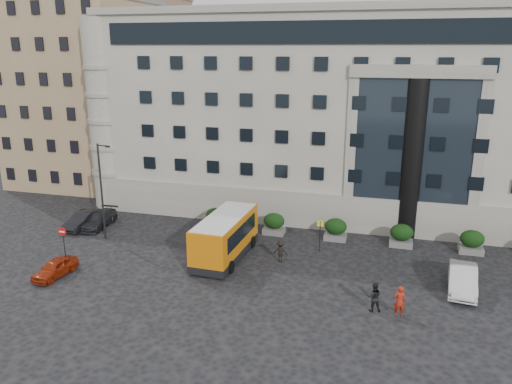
% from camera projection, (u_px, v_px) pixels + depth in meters
% --- Properties ---
extents(ground, '(120.00, 120.00, 0.00)m').
position_uv_depth(ground, '(232.00, 270.00, 35.52)').
color(ground, black).
rests_on(ground, ground).
extents(civic_building, '(44.00, 24.00, 18.00)m').
position_uv_depth(civic_building, '(351.00, 110.00, 51.87)').
color(civic_building, gray).
rests_on(civic_building, ground).
extents(entrance_column, '(1.80, 1.80, 13.00)m').
position_uv_depth(entrance_column, '(412.00, 160.00, 40.20)').
color(entrance_column, black).
rests_on(entrance_column, ground).
extents(apartment_near, '(14.00, 14.00, 20.00)m').
position_uv_depth(apartment_near, '(86.00, 95.00, 57.36)').
color(apartment_near, '#927455').
rests_on(apartment_near, ground).
extents(apartment_far, '(13.00, 13.00, 22.00)m').
position_uv_depth(apartment_far, '(138.00, 77.00, 74.52)').
color(apartment_far, brown).
rests_on(apartment_far, ground).
extents(hedge_a, '(1.80, 1.26, 1.84)m').
position_uv_depth(hedge_a, '(216.00, 218.00, 43.50)').
color(hedge_a, '#555552').
rests_on(hedge_a, ground).
extents(hedge_b, '(1.80, 1.26, 1.84)m').
position_uv_depth(hedge_b, '(274.00, 223.00, 42.18)').
color(hedge_b, '#555552').
rests_on(hedge_b, ground).
extents(hedge_c, '(1.80, 1.26, 1.84)m').
position_uv_depth(hedge_c, '(336.00, 229.00, 40.86)').
color(hedge_c, '#555552').
rests_on(hedge_c, ground).
extents(hedge_d, '(1.80, 1.26, 1.84)m').
position_uv_depth(hedge_d, '(401.00, 235.00, 39.54)').
color(hedge_d, '#555552').
rests_on(hedge_d, ground).
extents(hedge_e, '(1.80, 1.26, 1.84)m').
position_uv_depth(hedge_e, '(472.00, 242.00, 38.22)').
color(hedge_e, '#555552').
rests_on(hedge_e, ground).
extents(street_lamp, '(1.16, 0.18, 8.00)m').
position_uv_depth(street_lamp, '(102.00, 188.00, 40.12)').
color(street_lamp, '#262628').
rests_on(street_lamp, ground).
extents(bus_stop_sign, '(0.50, 0.08, 2.52)m').
position_uv_depth(bus_stop_sign, '(320.00, 231.00, 38.27)').
color(bus_stop_sign, '#262628').
rests_on(bus_stop_sign, ground).
extents(no_entry_sign, '(0.64, 0.16, 2.32)m').
position_uv_depth(no_entry_sign, '(63.00, 236.00, 37.40)').
color(no_entry_sign, '#262628').
rests_on(no_entry_sign, ground).
extents(minibus, '(3.16, 7.88, 3.24)m').
position_uv_depth(minibus, '(225.00, 235.00, 37.19)').
color(minibus, '#C86809').
rests_on(minibus, ground).
extents(red_truck, '(2.65, 5.34, 2.83)m').
position_uv_depth(red_truck, '(121.00, 181.00, 53.69)').
color(red_truck, maroon).
rests_on(red_truck, ground).
extents(parked_car_a, '(1.82, 3.70, 1.21)m').
position_uv_depth(parked_car_a, '(55.00, 268.00, 34.40)').
color(parked_car_a, maroon).
rests_on(parked_car_a, ground).
extents(parked_car_b, '(1.61, 4.30, 1.40)m').
position_uv_depth(parked_car_b, '(84.00, 220.00, 43.75)').
color(parked_car_b, black).
rests_on(parked_car_b, ground).
extents(parked_car_c, '(2.10, 4.70, 1.34)m').
position_uv_depth(parked_car_c, '(98.00, 219.00, 43.93)').
color(parked_car_c, black).
rests_on(parked_car_c, ground).
extents(parked_car_d, '(2.23, 4.56, 1.25)m').
position_uv_depth(parked_car_d, '(168.00, 195.00, 51.38)').
color(parked_car_d, black).
rests_on(parked_car_d, ground).
extents(white_taxi, '(2.13, 4.97, 1.59)m').
position_uv_depth(white_taxi, '(463.00, 279.00, 32.31)').
color(white_taxi, silver).
rests_on(white_taxi, ground).
extents(pedestrian_a, '(0.77, 0.59, 1.91)m').
position_uv_depth(pedestrian_a, '(399.00, 301.00, 29.21)').
color(pedestrian_a, '#A22110').
rests_on(pedestrian_a, ground).
extents(pedestrian_b, '(1.01, 0.86, 1.83)m').
position_uv_depth(pedestrian_b, '(374.00, 297.00, 29.75)').
color(pedestrian_b, black).
rests_on(pedestrian_b, ground).
extents(pedestrian_c, '(1.09, 0.66, 1.63)m').
position_uv_depth(pedestrian_c, '(281.00, 251.00, 36.71)').
color(pedestrian_c, black).
rests_on(pedestrian_c, ground).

